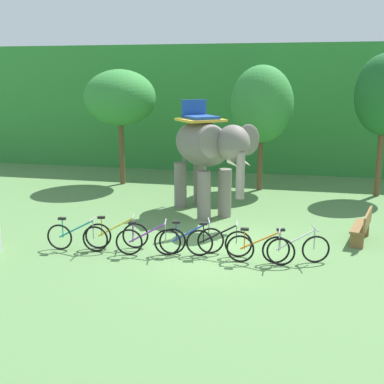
{
  "coord_description": "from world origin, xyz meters",
  "views": [
    {
      "loc": [
        2.12,
        -12.73,
        4.58
      ],
      "look_at": [
        -0.95,
        1.0,
        1.3
      ],
      "focal_mm": 46.93,
      "sensor_mm": 36.0,
      "label": 1
    }
  ],
  "objects": [
    {
      "name": "ground_plane",
      "position": [
        0.0,
        0.0,
        0.0
      ],
      "size": [
        80.0,
        80.0,
        0.0
      ],
      "primitive_type": "plane",
      "color": "#567F47"
    },
    {
      "name": "foliage_hedge",
      "position": [
        0.0,
        14.0,
        3.01
      ],
      "size": [
        36.0,
        6.0,
        6.01
      ],
      "primitive_type": "cube",
      "color": "#338438",
      "rests_on": "ground"
    },
    {
      "name": "tree_far_left",
      "position": [
        -5.45,
        7.33,
        3.66
      ],
      "size": [
        2.99,
        2.99,
        4.83
      ],
      "color": "brown",
      "rests_on": "ground"
    },
    {
      "name": "tree_far_right",
      "position": [
        0.43,
        7.45,
        3.45
      ],
      "size": [
        2.49,
        2.49,
        4.98
      ],
      "color": "brown",
      "rests_on": "ground"
    },
    {
      "name": "elephant",
      "position": [
        -0.99,
        3.39,
        2.2
      ],
      "size": [
        3.48,
        3.86,
        3.78
      ],
      "color": "slate",
      "rests_on": "ground"
    },
    {
      "name": "bike_teal",
      "position": [
        -3.65,
        -0.98,
        0.39
      ],
      "size": [
        1.71,
        0.52,
        0.92
      ],
      "color": "black",
      "rests_on": "ground"
    },
    {
      "name": "bike_yellow",
      "position": [
        -2.69,
        -0.58,
        0.39
      ],
      "size": [
        1.67,
        0.6,
        0.92
      ],
      "color": "black",
      "rests_on": "ground"
    },
    {
      "name": "bike_purple",
      "position": [
        -1.7,
        -0.9,
        0.39
      ],
      "size": [
        1.68,
        0.55,
        0.92
      ],
      "color": "black",
      "rests_on": "ground"
    },
    {
      "name": "bike_blue",
      "position": [
        -0.62,
        -0.56,
        0.39
      ],
      "size": [
        1.66,
        0.62,
        0.92
      ],
      "color": "black",
      "rests_on": "ground"
    },
    {
      "name": "bike_black",
      "position": [
        0.11,
        -0.59,
        0.39
      ],
      "size": [
        1.7,
        0.52,
        0.92
      ],
      "color": "black",
      "rests_on": "ground"
    },
    {
      "name": "bike_orange",
      "position": [
        1.2,
        -0.88,
        0.39
      ],
      "size": [
        1.71,
        0.52,
        0.92
      ],
      "color": "black",
      "rests_on": "ground"
    },
    {
      "name": "bike_white",
      "position": [
        2.06,
        -0.64,
        0.39
      ],
      "size": [
        1.66,
        0.62,
        0.92
      ],
      "color": "black",
      "rests_on": "ground"
    },
    {
      "name": "wooden_bench",
      "position": [
        3.86,
        1.44,
        0.48
      ],
      "size": [
        0.73,
        1.55,
        0.89
      ],
      "color": "brown",
      "rests_on": "ground"
    }
  ]
}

